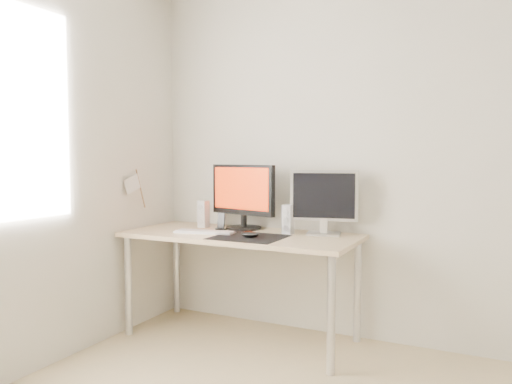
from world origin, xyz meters
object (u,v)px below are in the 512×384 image
(second_monitor, at_px, (324,199))
(keyboard, at_px, (205,232))
(speaker_right, at_px, (288,219))
(phone_dock, at_px, (221,225))
(desk, at_px, (241,245))
(mouse, at_px, (250,234))
(speaker_left, at_px, (203,214))
(main_monitor, at_px, (243,194))

(second_monitor, distance_m, keyboard, 0.84)
(speaker_right, distance_m, phone_dock, 0.50)
(desk, relative_size, second_monitor, 3.58)
(mouse, xyz_separation_m, speaker_left, (-0.53, 0.29, 0.08))
(mouse, xyz_separation_m, main_monitor, (-0.23, 0.34, 0.23))
(desk, relative_size, phone_dock, 12.99)
(desk, relative_size, speaker_left, 8.02)
(main_monitor, height_order, second_monitor, main_monitor)
(speaker_left, bearing_deg, main_monitor, 9.02)
(mouse, relative_size, desk, 0.07)
(speaker_right, bearing_deg, speaker_left, 178.33)
(desk, height_order, speaker_left, speaker_left)
(speaker_left, bearing_deg, keyboard, -56.22)
(desk, relative_size, speaker_right, 8.02)
(second_monitor, distance_m, speaker_left, 0.93)
(second_monitor, xyz_separation_m, keyboard, (-0.76, -0.28, -0.23))
(main_monitor, height_order, speaker_right, main_monitor)
(speaker_left, distance_m, speaker_right, 0.69)
(main_monitor, distance_m, speaker_right, 0.42)
(second_monitor, bearing_deg, speaker_left, -176.91)
(mouse, bearing_deg, keyboard, 171.20)
(main_monitor, relative_size, keyboard, 1.26)
(mouse, relative_size, keyboard, 0.27)
(mouse, relative_size, speaker_left, 0.59)
(keyboard, bearing_deg, mouse, -8.80)
(main_monitor, bearing_deg, desk, -66.80)
(phone_dock, bearing_deg, speaker_right, 5.05)
(desk, height_order, speaker_right, speaker_right)
(desk, distance_m, phone_dock, 0.24)
(speaker_left, bearing_deg, second_monitor, 3.09)
(main_monitor, xyz_separation_m, keyboard, (-0.15, -0.28, -0.25))
(desk, bearing_deg, speaker_right, 21.78)
(second_monitor, bearing_deg, desk, -160.33)
(second_monitor, xyz_separation_m, phone_dock, (-0.73, -0.11, -0.20))
(main_monitor, xyz_separation_m, second_monitor, (0.61, 0.00, -0.01))
(speaker_right, bearing_deg, mouse, -119.47)
(desk, distance_m, main_monitor, 0.39)
(second_monitor, xyz_separation_m, speaker_right, (-0.23, -0.07, -0.14))
(speaker_left, relative_size, speaker_right, 1.00)
(main_monitor, xyz_separation_m, speaker_right, (0.38, -0.07, -0.15))
(desk, distance_m, speaker_right, 0.37)
(main_monitor, bearing_deg, speaker_right, -10.19)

